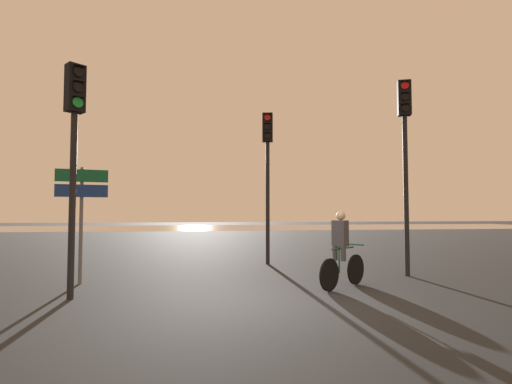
% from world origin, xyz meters
% --- Properties ---
extents(ground_plane, '(120.00, 120.00, 0.00)m').
position_xyz_m(ground_plane, '(0.00, 0.00, 0.00)').
color(ground_plane, black).
extents(water_strip, '(80.00, 16.00, 0.01)m').
position_xyz_m(water_strip, '(0.00, 36.09, 0.00)').
color(water_strip, gray).
rests_on(water_strip, ground).
extents(traffic_light_near_right, '(0.38, 0.40, 4.96)m').
position_xyz_m(traffic_light_near_right, '(3.96, 2.58, 3.42)').
color(traffic_light_near_right, black).
rests_on(traffic_light_near_right, ground).
extents(traffic_light_near_left, '(0.41, 0.42, 4.36)m').
position_xyz_m(traffic_light_near_left, '(-3.56, 1.04, 3.04)').
color(traffic_light_near_left, black).
rests_on(traffic_light_near_left, ground).
extents(traffic_light_center, '(0.36, 0.38, 4.70)m').
position_xyz_m(traffic_light_center, '(0.93, 5.39, 3.25)').
color(traffic_light_center, black).
rests_on(traffic_light_center, ground).
extents(direction_sign_post, '(1.08, 0.26, 2.60)m').
position_xyz_m(direction_sign_post, '(-3.82, 2.64, 1.79)').
color(direction_sign_post, slate).
rests_on(direction_sign_post, ground).
extents(cyclist, '(1.38, 1.08, 1.62)m').
position_xyz_m(cyclist, '(1.74, 1.29, 0.82)').
color(cyclist, black).
rests_on(cyclist, ground).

